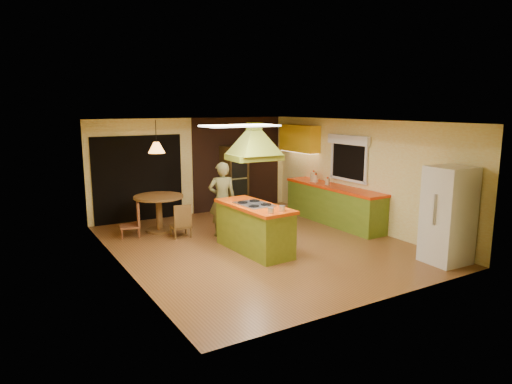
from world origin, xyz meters
TOP-DOWN VIEW (x-y plane):
  - ground at (0.00, 0.00)m, footprint 6.50×6.50m
  - room_walls at (0.00, 0.00)m, footprint 5.50×6.50m
  - ceiling_plane at (0.00, 0.00)m, footprint 6.50×6.50m
  - brick_panel at (1.25, 3.23)m, footprint 2.64×0.03m
  - nook_opening at (-1.50, 3.23)m, footprint 2.20×0.03m
  - right_counter at (2.45, 0.60)m, footprint 0.62×3.05m
  - upper_cabinets at (2.57, 2.20)m, footprint 0.34×1.40m
  - window_right at (2.70, 0.40)m, footprint 0.12×1.35m
  - fluor_panel at (-1.10, -1.20)m, footprint 1.20×0.60m
  - kitchen_island at (-0.30, -0.29)m, footprint 0.84×1.89m
  - range_hood at (-0.30, -0.29)m, footprint 0.97×0.72m
  - man at (-0.35, 0.98)m, footprint 0.69×0.57m
  - refrigerator at (2.35, -2.64)m, footprint 0.75×0.72m
  - wall_oven at (1.00, 2.95)m, footprint 0.62×0.63m
  - dining_table at (-1.42, 2.03)m, footprint 1.10×1.10m
  - chair_left at (-2.12, 1.93)m, footprint 0.49×0.49m
  - chair_near at (-1.17, 1.38)m, footprint 0.43×0.43m
  - pendant_lamp at (-1.42, 2.03)m, footprint 0.47×0.47m
  - canister_large at (2.40, 1.33)m, footprint 0.21×0.21m
  - canister_medium at (2.40, 1.24)m, footprint 0.15×0.15m
  - canister_small at (2.40, 0.78)m, footprint 0.12×0.12m

SIDE VIEW (x-z plane):
  - ground at x=0.00m, z-range 0.00..0.00m
  - chair_near at x=-1.17m, z-range 0.00..0.74m
  - chair_left at x=-2.12m, z-range 0.00..0.75m
  - right_counter at x=2.45m, z-range 0.00..0.92m
  - kitchen_island at x=-0.30m, z-range 0.00..0.94m
  - dining_table at x=-1.42m, z-range 0.17..0.99m
  - man at x=-0.35m, z-range 0.00..1.63m
  - refrigerator at x=2.35m, z-range 0.00..1.76m
  - wall_oven at x=1.00m, z-range 0.00..1.76m
  - canister_small at x=2.40m, z-range 0.92..1.07m
  - canister_medium at x=2.40m, z-range 0.92..1.10m
  - canister_large at x=2.40m, z-range 0.92..1.16m
  - nook_opening at x=-1.50m, z-range 0.00..2.10m
  - room_walls at x=0.00m, z-range -2.00..4.50m
  - brick_panel at x=1.25m, z-range 0.00..2.50m
  - window_right at x=2.70m, z-range 1.24..2.30m
  - pendant_lamp at x=-1.42m, z-range 1.78..2.02m
  - upper_cabinets at x=2.57m, z-range 1.60..2.30m
  - range_hood at x=-0.30m, z-range 1.86..2.65m
  - fluor_panel at x=-1.10m, z-range 2.47..2.50m
  - ceiling_plane at x=0.00m, z-range 2.50..2.50m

